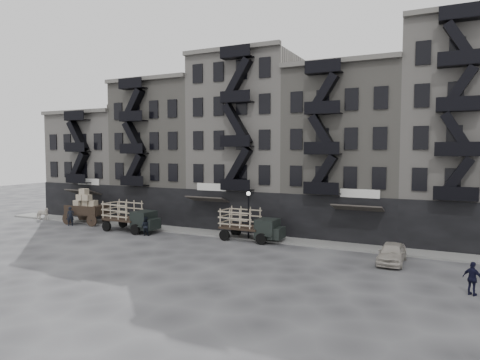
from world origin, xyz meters
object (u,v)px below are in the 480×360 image
at_px(car_east, 392,253).
at_px(policeman, 473,279).
at_px(stake_truck_east, 250,222).
at_px(pedestrian_mid, 146,226).
at_px(wagon, 86,204).
at_px(horse, 42,214).
at_px(stake_truck_west, 130,214).
at_px(pedestrian_west, 70,216).

bearing_deg(car_east, policeman, -46.37).
height_order(stake_truck_east, pedestrian_mid, stake_truck_east).
bearing_deg(wagon, horse, 178.91).
height_order(horse, stake_truck_west, stake_truck_west).
relative_size(horse, stake_truck_east, 0.30).
xyz_separation_m(wagon, stake_truck_west, (7.11, -1.28, -0.48)).
xyz_separation_m(pedestrian_west, policeman, (36.46, -5.83, -0.08)).
bearing_deg(horse, stake_truck_west, -107.79).
xyz_separation_m(horse, pedestrian_west, (5.75, -1.25, 0.28)).
relative_size(car_east, policeman, 2.29).
distance_m(horse, pedestrian_west, 5.89).
bearing_deg(pedestrian_mid, stake_truck_east, 178.52).
relative_size(stake_truck_west, stake_truck_east, 1.05).
bearing_deg(horse, stake_truck_east, -103.16).
xyz_separation_m(stake_truck_west, pedestrian_mid, (2.63, -0.97, -0.78)).
bearing_deg(stake_truck_west, car_east, -0.20).
bearing_deg(pedestrian_west, stake_truck_east, -43.27).
relative_size(horse, pedestrian_mid, 0.97).
bearing_deg(wagon, pedestrian_mid, -17.85).
xyz_separation_m(car_east, pedestrian_mid, (-21.52, 0.18, 0.17)).
height_order(horse, stake_truck_east, stake_truck_east).
relative_size(wagon, stake_truck_west, 0.78).
bearing_deg(pedestrian_west, wagon, 25.99).
distance_m(wagon, stake_truck_west, 7.24).
bearing_deg(stake_truck_east, policeman, -23.12).
relative_size(wagon, policeman, 2.51).
bearing_deg(policeman, pedestrian_west, 19.86).
bearing_deg(pedestrian_mid, policeman, 154.06).
height_order(horse, pedestrian_mid, pedestrian_mid).
xyz_separation_m(wagon, stake_truck_east, (19.29, -0.01, -0.55)).
height_order(stake_truck_west, car_east, stake_truck_west).
xyz_separation_m(stake_truck_west, pedestrian_west, (-7.59, -0.37, -0.66)).
bearing_deg(pedestrian_mid, pedestrian_west, -18.02).
relative_size(horse, wagon, 0.37).
distance_m(wagon, pedestrian_mid, 10.08).
distance_m(stake_truck_west, car_east, 24.20).
height_order(stake_truck_east, policeman, stake_truck_east).
xyz_separation_m(stake_truck_east, pedestrian_mid, (-9.55, -2.24, -0.71)).
relative_size(horse, car_east, 0.41).
xyz_separation_m(horse, stake_truck_east, (25.51, 0.39, 0.87)).
bearing_deg(policeman, pedestrian_mid, 17.68).
relative_size(wagon, stake_truck_east, 0.82).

